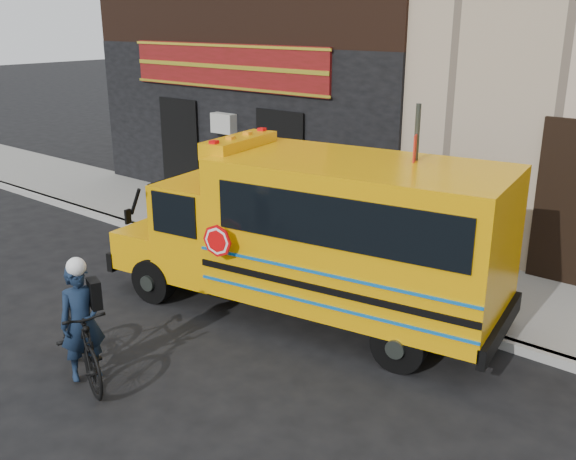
# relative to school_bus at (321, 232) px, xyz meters

# --- Properties ---
(ground) EXTENTS (120.00, 120.00, 0.00)m
(ground) POSITION_rel_school_bus_xyz_m (-0.78, -1.67, -1.51)
(ground) COLOR black
(ground) RESTS_ON ground
(curb) EXTENTS (40.00, 0.20, 0.15)m
(curb) POSITION_rel_school_bus_xyz_m (-0.78, 0.93, -1.43)
(curb) COLOR gray
(curb) RESTS_ON ground
(sidewalk) EXTENTS (40.00, 3.00, 0.15)m
(sidewalk) POSITION_rel_school_bus_xyz_m (-0.78, 2.43, -1.43)
(sidewalk) COLOR gray
(sidewalk) RESTS_ON ground
(school_bus) EXTENTS (7.14, 3.16, 2.92)m
(school_bus) POSITION_rel_school_bus_xyz_m (0.00, 0.00, 0.00)
(school_bus) COLOR black
(school_bus) RESTS_ON ground
(sign_pole) EXTENTS (0.13, 0.30, 3.60)m
(sign_pole) POSITION_rel_school_bus_xyz_m (1.23, 0.72, 0.46)
(sign_pole) COLOR #363C37
(sign_pole) RESTS_ON ground
(bicycle) EXTENTS (2.04, 1.15, 1.18)m
(bicycle) POSITION_rel_school_bus_xyz_m (-1.42, -3.67, -0.92)
(bicycle) COLOR black
(bicycle) RESTS_ON ground
(cyclist) EXTENTS (0.59, 0.71, 1.66)m
(cyclist) POSITION_rel_school_bus_xyz_m (-1.33, -3.65, -0.68)
(cyclist) COLOR #101D32
(cyclist) RESTS_ON ground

